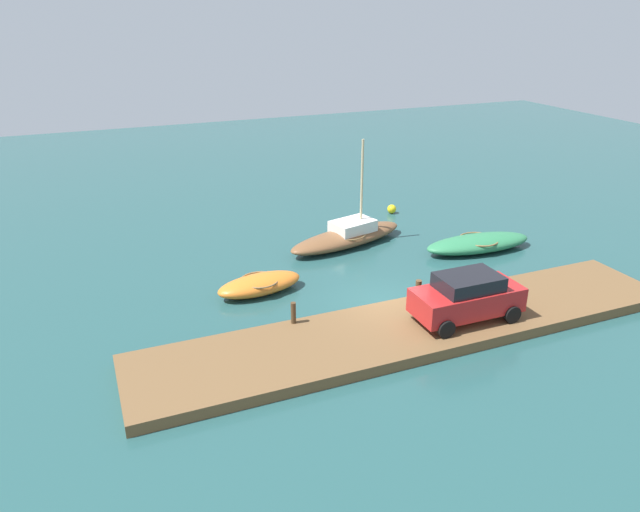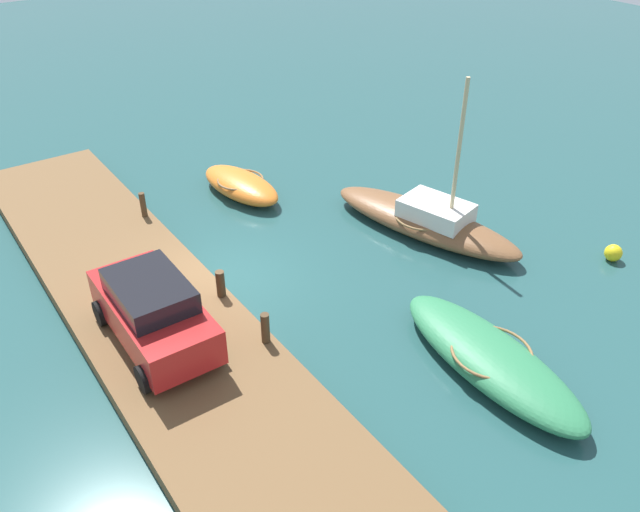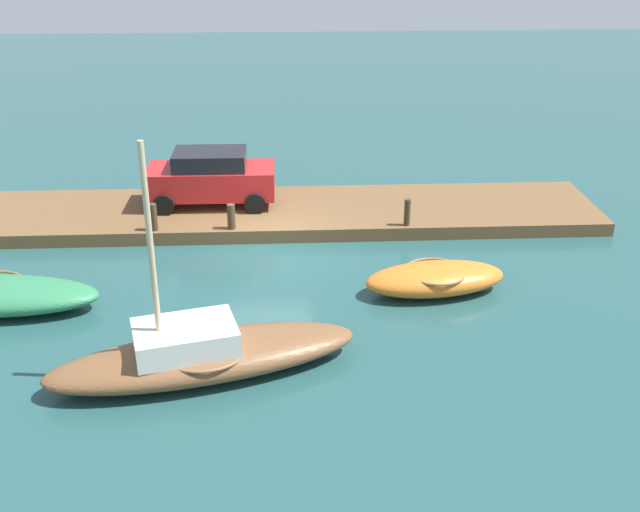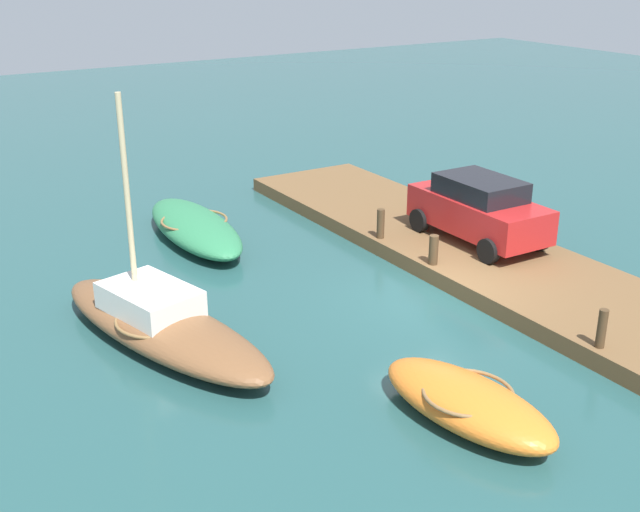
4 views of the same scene
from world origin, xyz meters
TOP-DOWN VIEW (x-y plane):
  - ground_plane at (0.00, 0.00)m, footprint 84.00×84.00m
  - dock_platform at (0.00, -2.33)m, footprint 20.61×3.88m
  - rowboat_orange at (-4.28, 2.92)m, footprint 3.79×2.00m
  - sailboat_brown at (1.30, 6.38)m, footprint 6.82×3.41m
  - motorboat_green at (6.76, 3.27)m, footprint 5.56×2.12m
  - mooring_post_west at (-4.11, -0.64)m, footprint 0.18×0.18m
  - mooring_post_mid_west at (1.04, -0.64)m, footprint 0.23×0.23m
  - mooring_post_mid_east at (3.27, -0.64)m, footprint 0.21×0.21m
  - parked_car at (1.76, -2.72)m, footprint 3.97×1.97m

SIDE VIEW (x-z plane):
  - ground_plane at x=0.00m, z-range 0.00..0.00m
  - dock_platform at x=0.00m, z-range 0.00..0.40m
  - rowboat_orange at x=-4.28m, z-range 0.01..0.77m
  - motorboat_green at x=6.76m, z-range 0.01..0.77m
  - sailboat_brown at x=1.30m, z-range -2.08..3.05m
  - mooring_post_mid_west at x=1.04m, z-range 0.40..1.15m
  - mooring_post_mid_east at x=3.27m, z-range 0.40..1.21m
  - mooring_post_west at x=-4.11m, z-range 0.40..1.21m
  - parked_car at x=1.76m, z-range 0.43..2.16m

